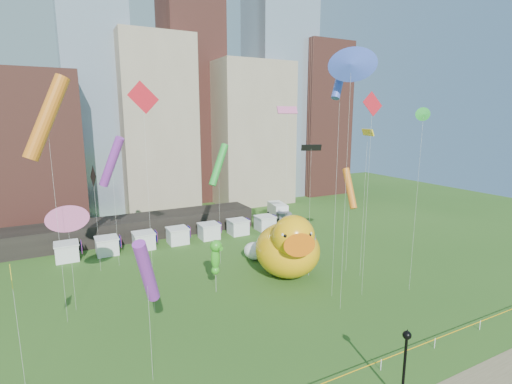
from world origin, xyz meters
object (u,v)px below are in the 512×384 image
big_duck (289,247)px  small_duck (256,250)px  box_truck (279,211)px  lamppost (405,359)px  seahorse_green (216,254)px  seahorse_purple (310,244)px

big_duck → small_duck: size_ratio=2.75×
big_duck → box_truck: bearing=80.7°
small_duck → lamppost: (-3.71, -27.71, 1.96)m
seahorse_green → seahorse_purple: seahorse_green is taller
seahorse_purple → box_truck: 26.46m
seahorse_green → box_truck: (21.79, 23.18, -2.87)m
seahorse_purple → box_truck: size_ratio=0.78×
seahorse_green → box_truck: 31.94m
big_duck → seahorse_purple: bearing=-3.2°
big_duck → lamppost: 21.53m
lamppost → box_truck: size_ratio=0.78×
big_duck → lamppost: size_ratio=2.12×
big_duck → small_duck: 7.10m
small_duck → lamppost: 28.03m
small_duck → lamppost: size_ratio=0.77×
lamppost → seahorse_purple: bearing=71.3°
seahorse_green → lamppost: 21.69m
seahorse_green → big_duck: bearing=-12.7°
big_duck → lamppost: (-4.48, -21.06, -0.39)m
seahorse_green → small_duck: bearing=26.0°
seahorse_green → lamppost: (4.66, -21.16, -1.01)m
small_duck → seahorse_purple: seahorse_purple is taller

